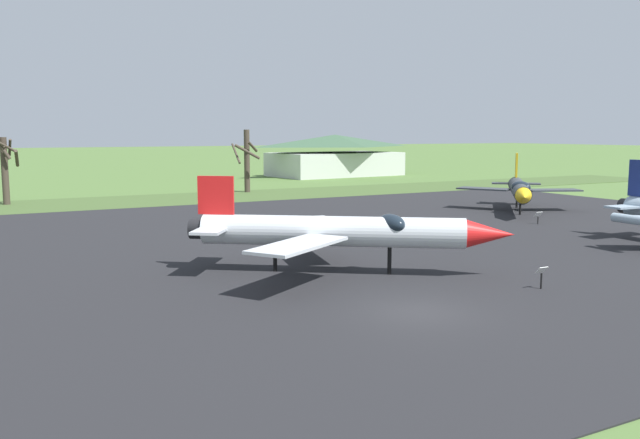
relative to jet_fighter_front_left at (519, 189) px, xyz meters
name	(u,v)px	position (x,y,z in m)	size (l,w,h in m)	color
ground_plane	(419,313)	(-26.55, -21.36, -1.97)	(600.00, 600.00, 0.00)	#4C6B33
asphalt_apron	(260,250)	(-26.55, -6.46, -1.94)	(84.88, 49.64, 0.05)	black
grass_verge_strip	(135,201)	(-26.55, 24.36, -1.94)	(144.88, 12.00, 0.06)	#40592A
jet_fighter_front_left	(519,189)	(0.00, 0.00, 0.00)	(11.00, 11.76, 4.81)	#33383D
info_placard_front_left	(538,216)	(-4.43, -6.33, -1.34)	(0.65, 0.32, 0.95)	black
jet_fighter_rear_left	(342,231)	(-25.64, -14.10, 0.13)	(13.65, 11.66, 4.63)	silver
info_placard_rear_left	(541,275)	(-19.73, -20.93, -1.33)	(0.50, 0.28, 1.02)	black
bare_tree_center	(6,166)	(-37.71, 26.66, 1.66)	(2.37, 2.31, 6.60)	#42382D
bare_tree_right_of_center	(247,159)	(-13.26, 28.00, 1.77)	(3.05, 3.29, 7.03)	#42382D
visitor_building	(335,156)	(10.12, 48.97, 1.16)	(21.45, 13.18, 6.38)	beige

